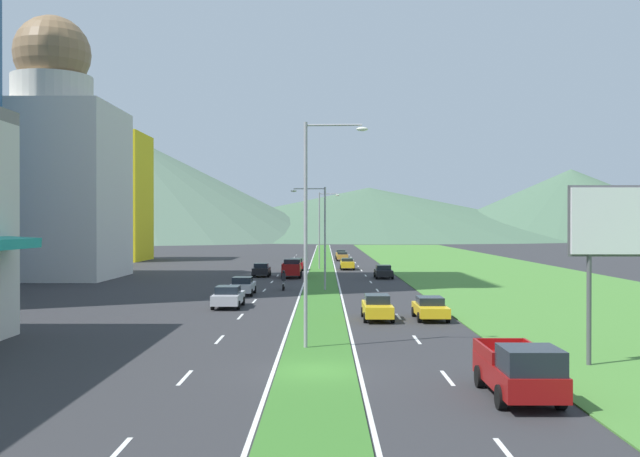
% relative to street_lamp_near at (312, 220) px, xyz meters
% --- Properties ---
extents(ground_plane, '(600.00, 600.00, 0.00)m').
position_rel_street_lamp_near_xyz_m(ground_plane, '(0.28, -5.58, -6.17)').
color(ground_plane, '#2D2D30').
extents(grass_median, '(3.20, 240.00, 0.06)m').
position_rel_street_lamp_near_xyz_m(grass_median, '(0.28, 54.42, -6.14)').
color(grass_median, '#387028').
rests_on(grass_median, ground_plane).
extents(grass_verge_right, '(24.00, 240.00, 0.06)m').
position_rel_street_lamp_near_xyz_m(grass_verge_right, '(20.88, 54.42, -6.14)').
color(grass_verge_right, '#477F33').
rests_on(grass_verge_right, ground_plane).
extents(lane_dash_left_1, '(0.16, 2.80, 0.01)m').
position_rel_street_lamp_near_xyz_m(lane_dash_left_1, '(-4.82, -16.15, -6.17)').
color(lane_dash_left_1, silver).
rests_on(lane_dash_left_1, ground_plane).
extents(lane_dash_left_2, '(0.16, 2.80, 0.01)m').
position_rel_street_lamp_near_xyz_m(lane_dash_left_2, '(-4.82, -6.71, -6.17)').
color(lane_dash_left_2, silver).
rests_on(lane_dash_left_2, ground_plane).
extents(lane_dash_left_3, '(0.16, 2.80, 0.01)m').
position_rel_street_lamp_near_xyz_m(lane_dash_left_3, '(-4.82, 2.73, -6.17)').
color(lane_dash_left_3, silver).
rests_on(lane_dash_left_3, ground_plane).
extents(lane_dash_left_4, '(0.16, 2.80, 0.01)m').
position_rel_street_lamp_near_xyz_m(lane_dash_left_4, '(-4.82, 12.16, -6.17)').
color(lane_dash_left_4, silver).
rests_on(lane_dash_left_4, ground_plane).
extents(lane_dash_left_5, '(0.16, 2.80, 0.01)m').
position_rel_street_lamp_near_xyz_m(lane_dash_left_5, '(-4.82, 21.60, -6.17)').
color(lane_dash_left_5, silver).
rests_on(lane_dash_left_5, ground_plane).
extents(lane_dash_left_6, '(0.16, 2.80, 0.01)m').
position_rel_street_lamp_near_xyz_m(lane_dash_left_6, '(-4.82, 31.04, -6.17)').
color(lane_dash_left_6, silver).
rests_on(lane_dash_left_6, ground_plane).
extents(lane_dash_left_7, '(0.16, 2.80, 0.01)m').
position_rel_street_lamp_near_xyz_m(lane_dash_left_7, '(-4.82, 40.47, -6.17)').
color(lane_dash_left_7, silver).
rests_on(lane_dash_left_7, ground_plane).
extents(lane_dash_left_8, '(0.16, 2.80, 0.01)m').
position_rel_street_lamp_near_xyz_m(lane_dash_left_8, '(-4.82, 49.91, -6.17)').
color(lane_dash_left_8, silver).
rests_on(lane_dash_left_8, ground_plane).
extents(lane_dash_left_9, '(0.16, 2.80, 0.01)m').
position_rel_street_lamp_near_xyz_m(lane_dash_left_9, '(-4.82, 59.35, -6.17)').
color(lane_dash_left_9, silver).
rests_on(lane_dash_left_9, ground_plane).
extents(lane_dash_left_10, '(0.16, 2.80, 0.01)m').
position_rel_street_lamp_near_xyz_m(lane_dash_left_10, '(-4.82, 68.78, -6.17)').
color(lane_dash_left_10, silver).
rests_on(lane_dash_left_10, ground_plane).
extents(lane_dash_left_11, '(0.16, 2.80, 0.01)m').
position_rel_street_lamp_near_xyz_m(lane_dash_left_11, '(-4.82, 78.22, -6.17)').
color(lane_dash_left_11, silver).
rests_on(lane_dash_left_11, ground_plane).
extents(lane_dash_left_12, '(0.16, 2.80, 0.01)m').
position_rel_street_lamp_near_xyz_m(lane_dash_left_12, '(-4.82, 87.65, -6.17)').
color(lane_dash_left_12, silver).
rests_on(lane_dash_left_12, ground_plane).
extents(lane_dash_left_13, '(0.16, 2.80, 0.01)m').
position_rel_street_lamp_near_xyz_m(lane_dash_left_13, '(-4.82, 97.09, -6.17)').
color(lane_dash_left_13, silver).
rests_on(lane_dash_left_13, ground_plane).
extents(lane_dash_left_14, '(0.16, 2.80, 0.01)m').
position_rel_street_lamp_near_xyz_m(lane_dash_left_14, '(-4.82, 106.53, -6.17)').
color(lane_dash_left_14, silver).
rests_on(lane_dash_left_14, ground_plane).
extents(lane_dash_right_1, '(0.16, 2.80, 0.01)m').
position_rel_street_lamp_near_xyz_m(lane_dash_right_1, '(5.38, -16.15, -6.17)').
color(lane_dash_right_1, silver).
rests_on(lane_dash_right_1, ground_plane).
extents(lane_dash_right_2, '(0.16, 2.80, 0.01)m').
position_rel_street_lamp_near_xyz_m(lane_dash_right_2, '(5.38, -6.71, -6.17)').
color(lane_dash_right_2, silver).
rests_on(lane_dash_right_2, ground_plane).
extents(lane_dash_right_3, '(0.16, 2.80, 0.01)m').
position_rel_street_lamp_near_xyz_m(lane_dash_right_3, '(5.38, 2.73, -6.17)').
color(lane_dash_right_3, silver).
rests_on(lane_dash_right_3, ground_plane).
extents(lane_dash_right_4, '(0.16, 2.80, 0.01)m').
position_rel_street_lamp_near_xyz_m(lane_dash_right_4, '(5.38, 12.16, -6.17)').
color(lane_dash_right_4, silver).
rests_on(lane_dash_right_4, ground_plane).
extents(lane_dash_right_5, '(0.16, 2.80, 0.01)m').
position_rel_street_lamp_near_xyz_m(lane_dash_right_5, '(5.38, 21.60, -6.17)').
color(lane_dash_right_5, silver).
rests_on(lane_dash_right_5, ground_plane).
extents(lane_dash_right_6, '(0.16, 2.80, 0.01)m').
position_rel_street_lamp_near_xyz_m(lane_dash_right_6, '(5.38, 31.04, -6.17)').
color(lane_dash_right_6, silver).
rests_on(lane_dash_right_6, ground_plane).
extents(lane_dash_right_7, '(0.16, 2.80, 0.01)m').
position_rel_street_lamp_near_xyz_m(lane_dash_right_7, '(5.38, 40.47, -6.17)').
color(lane_dash_right_7, silver).
rests_on(lane_dash_right_7, ground_plane).
extents(lane_dash_right_8, '(0.16, 2.80, 0.01)m').
position_rel_street_lamp_near_xyz_m(lane_dash_right_8, '(5.38, 49.91, -6.17)').
color(lane_dash_right_8, silver).
rests_on(lane_dash_right_8, ground_plane).
extents(lane_dash_right_9, '(0.16, 2.80, 0.01)m').
position_rel_street_lamp_near_xyz_m(lane_dash_right_9, '(5.38, 59.35, -6.17)').
color(lane_dash_right_9, silver).
rests_on(lane_dash_right_9, ground_plane).
extents(lane_dash_right_10, '(0.16, 2.80, 0.01)m').
position_rel_street_lamp_near_xyz_m(lane_dash_right_10, '(5.38, 68.78, -6.17)').
color(lane_dash_right_10, silver).
rests_on(lane_dash_right_10, ground_plane).
extents(lane_dash_right_11, '(0.16, 2.80, 0.01)m').
position_rel_street_lamp_near_xyz_m(lane_dash_right_11, '(5.38, 78.22, -6.17)').
color(lane_dash_right_11, silver).
rests_on(lane_dash_right_11, ground_plane).
extents(lane_dash_right_12, '(0.16, 2.80, 0.01)m').
position_rel_street_lamp_near_xyz_m(lane_dash_right_12, '(5.38, 87.65, -6.17)').
color(lane_dash_right_12, silver).
rests_on(lane_dash_right_12, ground_plane).
extents(lane_dash_right_13, '(0.16, 2.80, 0.01)m').
position_rel_street_lamp_near_xyz_m(lane_dash_right_13, '(5.38, 97.09, -6.17)').
color(lane_dash_right_13, silver).
rests_on(lane_dash_right_13, ground_plane).
extents(lane_dash_right_14, '(0.16, 2.80, 0.01)m').
position_rel_street_lamp_near_xyz_m(lane_dash_right_14, '(5.38, 106.53, -6.17)').
color(lane_dash_right_14, silver).
rests_on(lane_dash_right_14, ground_plane).
extents(edge_line_median_left, '(0.16, 240.00, 0.01)m').
position_rel_street_lamp_near_xyz_m(edge_line_median_left, '(-1.47, 54.42, -6.17)').
color(edge_line_median_left, silver).
rests_on(edge_line_median_left, ground_plane).
extents(edge_line_median_right, '(0.16, 240.00, 0.01)m').
position_rel_street_lamp_near_xyz_m(edge_line_median_right, '(2.03, 54.42, -6.17)').
color(edge_line_median_right, silver).
rests_on(edge_line_median_right, ground_plane).
extents(domed_building, '(14.13, 14.13, 28.97)m').
position_rel_street_lamp_near_xyz_m(domed_building, '(-29.49, 45.92, 5.85)').
color(domed_building, silver).
rests_on(domed_building, ground_plane).
extents(midrise_colored, '(12.35, 12.35, 20.71)m').
position_rel_street_lamp_near_xyz_m(midrise_colored, '(-34.90, 84.69, 4.18)').
color(midrise_colored, yellow).
rests_on(midrise_colored, ground_plane).
extents(hill_far_left, '(163.65, 163.65, 40.48)m').
position_rel_street_lamp_near_xyz_m(hill_far_left, '(-75.78, 240.82, 14.07)').
color(hill_far_left, '#516B56').
rests_on(hill_far_left, ground_plane).
extents(hill_far_center, '(210.66, 210.66, 21.82)m').
position_rel_street_lamp_near_xyz_m(hill_far_center, '(19.97, 285.09, 4.74)').
color(hill_far_center, '#47664C').
rests_on(hill_far_center, ground_plane).
extents(hill_far_right, '(126.91, 126.91, 27.85)m').
position_rel_street_lamp_near_xyz_m(hill_far_right, '(98.89, 258.40, 7.75)').
color(hill_far_right, '#47664C').
rests_on(hill_far_right, ground_plane).
extents(street_lamp_near, '(3.07, 0.35, 10.87)m').
position_rel_street_lamp_near_xyz_m(street_lamp_near, '(0.00, 0.00, 0.00)').
color(street_lamp_near, '#99999E').
rests_on(street_lamp_near, ground_plane).
extents(street_lamp_mid, '(3.19, 0.28, 9.31)m').
position_rel_street_lamp_near_xyz_m(street_lamp_mid, '(0.30, 30.90, -0.79)').
color(street_lamp_mid, '#99999E').
rests_on(street_lamp_mid, ground_plane).
extents(street_lamp_far, '(2.79, 0.41, 10.13)m').
position_rel_street_lamp_near_xyz_m(street_lamp_far, '(0.20, 61.80, -0.41)').
color(street_lamp_far, '#99999E').
rests_on(street_lamp_far, ground_plane).
extents(billboard_roadside, '(5.47, 0.28, 7.61)m').
position_rel_street_lamp_near_xyz_m(billboard_roadside, '(13.58, -4.35, -0.41)').
color(billboard_roadside, '#4C4C51').
rests_on(billboard_roadside, ground_plane).
extents(car_0, '(1.97, 4.12, 1.53)m').
position_rel_street_lamp_near_xyz_m(car_0, '(-6.56, 48.27, -5.39)').
color(car_0, black).
rests_on(car_0, ground_plane).
extents(car_1, '(2.03, 4.75, 1.55)m').
position_rel_street_lamp_near_xyz_m(car_1, '(-6.29, 17.33, -5.38)').
color(car_1, '#B2B2B7').
rests_on(car_1, ground_plane).
extents(car_2, '(1.97, 4.78, 1.53)m').
position_rel_street_lamp_near_xyz_m(car_2, '(-6.30, 26.76, -5.40)').
color(car_2, '#B2B2B7').
rests_on(car_2, ground_plane).
extents(car_3, '(1.93, 4.49, 1.58)m').
position_rel_street_lamp_near_xyz_m(car_3, '(-3.00, 59.75, -5.37)').
color(car_3, maroon).
rests_on(car_3, ground_plane).
extents(car_4, '(1.86, 4.61, 1.56)m').
position_rel_street_lamp_near_xyz_m(car_4, '(3.91, 10.66, -5.39)').
color(car_4, yellow).
rests_on(car_4, ground_plane).
extents(car_5, '(1.87, 4.41, 1.53)m').
position_rel_street_lamp_near_xyz_m(car_5, '(3.44, 91.06, -5.39)').
color(car_5, '#C6842D').
rests_on(car_5, ground_plane).
extents(car_6, '(1.96, 4.61, 1.41)m').
position_rel_street_lamp_near_xyz_m(car_6, '(7.24, 10.81, -5.44)').
color(car_6, yellow).
rests_on(car_6, ground_plane).
extents(car_7, '(1.96, 4.39, 1.46)m').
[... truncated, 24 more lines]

